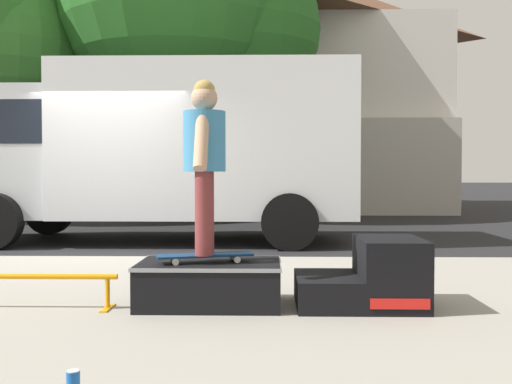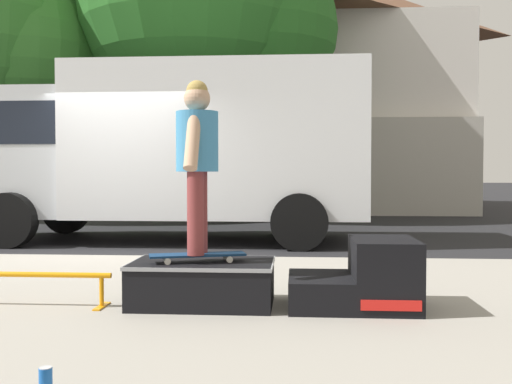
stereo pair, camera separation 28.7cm
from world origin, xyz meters
The scene contains 10 objects.
ground_plane centered at (0.00, 0.00, 0.00)m, with size 140.00×140.00×0.00m, color black.
skate_box centered at (2.05, -3.29, 0.31)m, with size 1.17×0.71×0.36m.
kicker_ramp centered at (3.37, -3.29, 0.35)m, with size 1.02×0.73×0.56m.
grind_rail centered at (0.58, -3.43, 0.33)m, with size 1.49×0.28×0.28m.
skateboard centered at (2.01, -3.33, 0.54)m, with size 0.80×0.41×0.07m.
skater_kid centered at (2.01, -3.33, 1.38)m, with size 0.34×0.73×1.41m.
soda_can centered at (1.58, -5.24, 0.18)m, with size 0.07×0.07×0.13m.
box_truck centered at (0.50, 2.20, 1.70)m, with size 6.91×2.63×3.05m.
street_tree_neighbour centered at (0.52, 7.30, 5.60)m, with size 6.87×6.25×8.91m.
house_behind centered at (3.54, 12.74, 4.24)m, with size 9.54×8.23×8.40m.
Camera 1 is at (2.53, -8.00, 1.20)m, focal length 40.55 mm.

